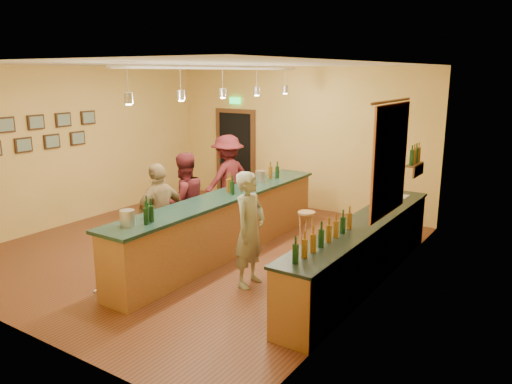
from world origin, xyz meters
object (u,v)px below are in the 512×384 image
Objects in this scene: bartender at (250,229)px; customer_a at (184,203)px; customer_b at (160,215)px; customer_c at (228,178)px; tasting_bar at (225,220)px; back_counter at (362,251)px; bar_stool at (306,220)px.

bartender is 0.98× the size of customer_a.
customer_c reaches higher than customer_b.
bartender reaches higher than customer_b.
tasting_bar is 0.77m from customer_a.
customer_b is at bearing -158.78° from back_counter.
tasting_bar is at bearing 157.68° from customer_b.
tasting_bar is 2.07m from customer_c.
customer_c reaches higher than tasting_bar.
customer_b is 2.73m from customer_c.
customer_c reaches higher than customer_a.
customer_a is at bearing -172.10° from back_counter.
bartender reaches higher than tasting_bar.
customer_b is (-2.97, -1.15, 0.36)m from back_counter.
bar_stool is (0.99, 1.13, -0.11)m from tasting_bar.
back_counter is 2.60× the size of customer_a.
tasting_bar is 2.99× the size of bartender.
bartender is 1.63m from customer_b.
back_counter is at bearing 117.85° from customer_a.
customer_b reaches higher than back_counter.
bar_stool is at bearing 87.78° from customer_c.
tasting_bar reaches higher than back_counter.
bartender is at bearing -87.33° from bar_stool.
tasting_bar is (-2.42, -0.18, 0.12)m from back_counter.
customer_b reaches higher than bar_stool.
bartender reaches higher than bar_stool.
customer_c is (-3.60, 1.50, 0.42)m from back_counter.
customer_c reaches higher than bartender.
customer_a is (-0.68, -0.25, 0.27)m from tasting_bar.
customer_c is at bearing 157.33° from back_counter.
customer_a is at bearing -159.85° from tasting_bar.
customer_a is at bearing 26.61° from customer_c.
tasting_bar is at bearing 47.13° from customer_c.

